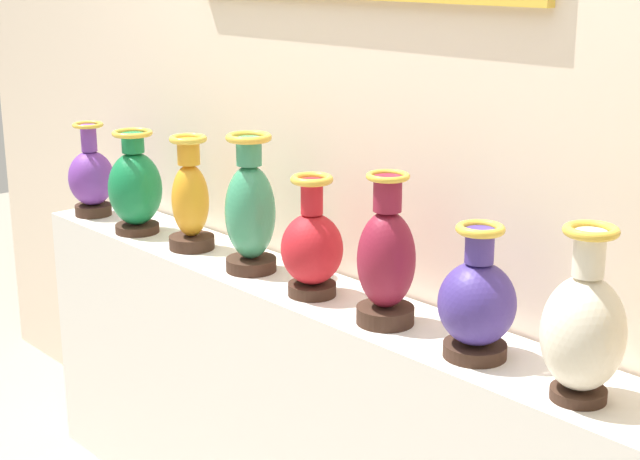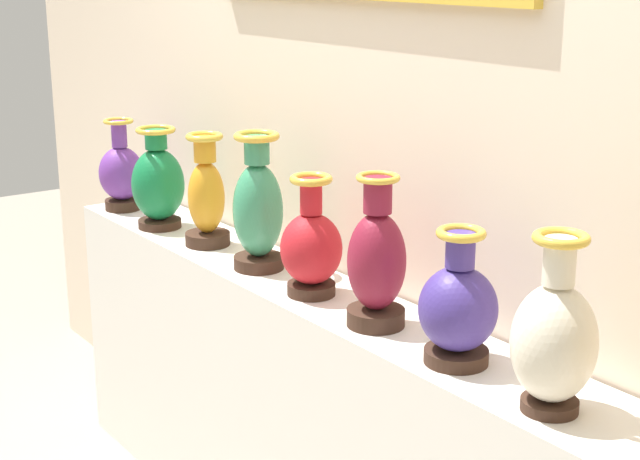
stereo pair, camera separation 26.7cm
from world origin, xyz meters
The scene contains 10 objects.
display_shelf centered at (0.00, 0.00, 0.46)m, with size 2.64×0.30×0.91m, color silver.
back_wall centered at (0.00, 0.21, 1.37)m, with size 4.79×0.14×2.71m.
vase_violet centered at (-1.19, -0.05, 1.05)m, with size 0.17×0.17×0.34m.
vase_emerald centered at (-0.88, -0.05, 1.07)m, with size 0.18×0.18×0.35m.
vase_amber centered at (-0.60, -0.02, 1.08)m, with size 0.15×0.15×0.37m.
vase_jade centered at (-0.29, -0.02, 1.10)m, with size 0.15×0.15×0.42m.
vase_crimson centered at (0.00, -0.03, 1.05)m, with size 0.17×0.17×0.34m.
vase_burgundy centered at (0.29, -0.03, 1.08)m, with size 0.15×0.15×0.40m.
vase_indigo centered at (0.58, -0.03, 1.05)m, with size 0.18×0.18×0.32m.
vase_ivory centered at (0.88, -0.05, 1.08)m, with size 0.18×0.18×0.39m.
Camera 2 is at (2.08, -1.51, 1.83)m, focal length 54.25 mm.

